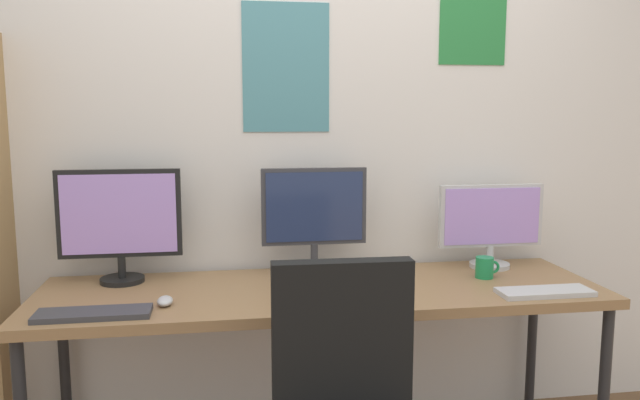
% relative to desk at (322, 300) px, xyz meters
% --- Properties ---
extents(wall_back, '(4.66, 0.11, 2.60)m').
position_rel_desk_xyz_m(wall_back, '(0.00, 0.42, 0.61)').
color(wall_back, silver).
rests_on(wall_back, ground_plane).
extents(desk, '(2.26, 0.68, 0.74)m').
position_rel_desk_xyz_m(desk, '(0.00, 0.00, 0.00)').
color(desk, '#936D47').
rests_on(desk, ground_plane).
extents(monitor_left, '(0.50, 0.18, 0.47)m').
position_rel_desk_xyz_m(monitor_left, '(-0.81, 0.21, 0.31)').
color(monitor_left, black).
rests_on(monitor_left, desk).
extents(monitor_center, '(0.45, 0.18, 0.47)m').
position_rel_desk_xyz_m(monitor_center, '(0.00, 0.21, 0.31)').
color(monitor_center, '#38383D').
rests_on(monitor_center, desk).
extents(monitor_right, '(0.48, 0.18, 0.38)m').
position_rel_desk_xyz_m(monitor_right, '(0.81, 0.21, 0.26)').
color(monitor_right, silver).
rests_on(monitor_right, desk).
extents(keyboard_left, '(0.39, 0.13, 0.02)m').
position_rel_desk_xyz_m(keyboard_left, '(-0.84, -0.23, 0.06)').
color(keyboard_left, '#38383D').
rests_on(keyboard_left, desk).
extents(keyboard_center, '(0.35, 0.13, 0.02)m').
position_rel_desk_xyz_m(keyboard_center, '(0.00, -0.23, 0.06)').
color(keyboard_center, black).
rests_on(keyboard_center, desk).
extents(keyboard_right, '(0.37, 0.13, 0.02)m').
position_rel_desk_xyz_m(keyboard_right, '(0.84, -0.23, 0.06)').
color(keyboard_right, silver).
rests_on(keyboard_right, desk).
extents(computer_mouse, '(0.06, 0.10, 0.03)m').
position_rel_desk_xyz_m(computer_mouse, '(-0.61, -0.14, 0.07)').
color(computer_mouse, silver).
rests_on(computer_mouse, desk).
extents(coffee_mug, '(0.11, 0.08, 0.09)m').
position_rel_desk_xyz_m(coffee_mug, '(0.71, 0.04, 0.10)').
color(coffee_mug, '#1E8C4C').
rests_on(coffee_mug, desk).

